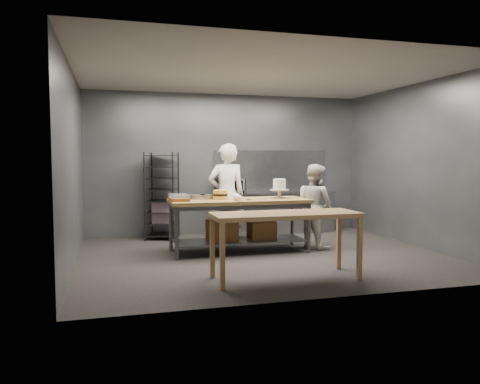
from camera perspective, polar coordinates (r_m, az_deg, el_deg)
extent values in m
plane|color=black|center=(7.96, 2.82, -7.69)|extent=(6.00, 6.00, 0.00)
cube|color=#4C4F54|center=(10.19, -1.56, 3.43)|extent=(6.00, 0.04, 3.00)
cube|color=olive|center=(8.09, -0.09, -1.11)|extent=(2.40, 0.90, 0.06)
cube|color=#47494C|center=(8.18, -0.09, -5.92)|extent=(2.25, 0.75, 0.03)
cylinder|color=#47494C|center=(7.54, -7.72, -5.06)|extent=(0.06, 0.06, 0.86)
cylinder|color=#47494C|center=(8.31, -8.44, -4.21)|extent=(0.06, 0.06, 0.86)
cylinder|color=#47494C|center=(8.16, 8.41, -4.36)|extent=(0.06, 0.06, 0.86)
cylinder|color=#47494C|center=(8.87, 6.37, -3.65)|extent=(0.06, 0.06, 0.86)
cube|color=brown|center=(8.07, -2.21, -4.71)|extent=(0.50, 0.40, 0.35)
cube|color=brown|center=(8.30, 2.66, -4.64)|extent=(0.45, 0.38, 0.30)
cube|color=#9A7040|center=(6.34, 5.60, -2.78)|extent=(2.00, 0.70, 0.06)
cube|color=#9A7040|center=(5.85, -2.16, -7.82)|extent=(0.06, 0.06, 0.84)
cube|color=#9A7040|center=(6.42, -3.40, -6.74)|extent=(0.06, 0.06, 0.84)
cube|color=#9A7040|center=(6.54, 14.37, -6.66)|extent=(0.06, 0.06, 0.84)
cube|color=#9A7040|center=(7.06, 11.94, -5.83)|extent=(0.06, 0.06, 0.84)
cube|color=slate|center=(10.20, 4.34, -0.07)|extent=(2.60, 0.60, 0.04)
cube|color=slate|center=(10.24, 4.33, -2.58)|extent=(2.56, 0.56, 0.86)
cube|color=slate|center=(10.46, 3.80, 2.62)|extent=(2.60, 0.02, 0.90)
cube|color=black|center=(9.57, -9.48, -0.43)|extent=(0.77, 0.81, 1.75)
cube|color=silver|center=(9.61, -9.46, -2.42)|extent=(0.44, 0.35, 0.45)
imported|color=white|center=(8.67, -1.64, -0.35)|extent=(0.71, 0.48, 1.90)
imported|color=silver|center=(8.61, 9.08, -1.69)|extent=(0.81, 0.90, 1.52)
imported|color=black|center=(9.90, -1.11, 0.80)|extent=(0.54, 0.37, 0.30)
cylinder|color=#BCB297|center=(8.33, 4.82, -0.69)|extent=(0.20, 0.20, 0.02)
cylinder|color=#BCB297|center=(8.32, 4.82, -0.21)|extent=(0.06, 0.06, 0.12)
cylinder|color=#BCB297|center=(8.32, 4.82, 0.26)|extent=(0.34, 0.34, 0.02)
cylinder|color=white|center=(8.31, 4.83, 0.96)|extent=(0.22, 0.22, 0.18)
cylinder|color=#F8C74F|center=(8.07, -2.40, -0.69)|extent=(0.25, 0.25, 0.06)
cylinder|color=black|center=(8.07, -2.40, -0.34)|extent=(0.25, 0.25, 0.04)
cylinder|color=#F8C74F|center=(8.07, -2.40, 0.02)|extent=(0.25, 0.25, 0.06)
cylinder|color=gray|center=(8.17, -5.20, -0.59)|extent=(0.28, 0.28, 0.07)
cylinder|color=gray|center=(8.17, -4.12, -0.59)|extent=(0.25, 0.25, 0.07)
cylinder|color=gray|center=(8.11, -7.31, -0.64)|extent=(0.29, 0.29, 0.07)
cone|color=white|center=(7.75, 0.02, -0.67)|extent=(0.17, 0.39, 0.12)
cube|color=slate|center=(7.96, 2.30, -0.96)|extent=(0.28, 0.02, 0.00)
cube|color=black|center=(7.91, 1.06, -0.95)|extent=(0.09, 0.02, 0.02)
cube|color=#975A1E|center=(7.75, -7.29, -0.97)|extent=(0.30, 0.20, 0.05)
cube|color=silver|center=(7.74, -7.29, -0.56)|extent=(0.31, 0.21, 0.06)
cube|color=#975A1E|center=(7.98, -7.59, -0.82)|extent=(0.30, 0.20, 0.05)
cube|color=silver|center=(7.97, -7.60, -0.43)|extent=(0.31, 0.21, 0.06)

